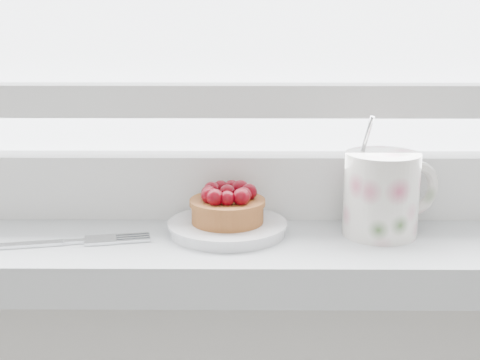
{
  "coord_description": "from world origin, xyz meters",
  "views": [
    {
      "loc": [
        0.03,
        1.24,
        1.17
      ],
      "look_at": [
        0.02,
        1.88,
        1.0
      ],
      "focal_mm": 50.0,
      "sensor_mm": 36.0,
      "label": 1
    }
  ],
  "objects_px": {
    "floral_mug": "(384,192)",
    "fork": "(45,243)",
    "saucer": "(228,227)",
    "raspberry_tart": "(227,205)"
  },
  "relations": [
    {
      "from": "floral_mug",
      "to": "fork",
      "type": "bearing_deg",
      "value": -173.72
    },
    {
      "from": "floral_mug",
      "to": "fork",
      "type": "xyz_separation_m",
      "value": [
        -0.34,
        -0.04,
        -0.04
      ]
    },
    {
      "from": "saucer",
      "to": "raspberry_tart",
      "type": "xyz_separation_m",
      "value": [
        0.0,
        0.0,
        0.02
      ]
    },
    {
      "from": "raspberry_tart",
      "to": "floral_mug",
      "type": "distance_m",
      "value": 0.16
    },
    {
      "from": "raspberry_tart",
      "to": "fork",
      "type": "xyz_separation_m",
      "value": [
        -0.18,
        -0.04,
        -0.03
      ]
    },
    {
      "from": "saucer",
      "to": "raspberry_tart",
      "type": "relative_size",
      "value": 1.58
    },
    {
      "from": "saucer",
      "to": "floral_mug",
      "type": "bearing_deg",
      "value": -0.67
    },
    {
      "from": "fork",
      "to": "saucer",
      "type": "bearing_deg",
      "value": 12.33
    },
    {
      "from": "saucer",
      "to": "fork",
      "type": "distance_m",
      "value": 0.18
    },
    {
      "from": "saucer",
      "to": "fork",
      "type": "xyz_separation_m",
      "value": [
        -0.18,
        -0.04,
        -0.0
      ]
    }
  ]
}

